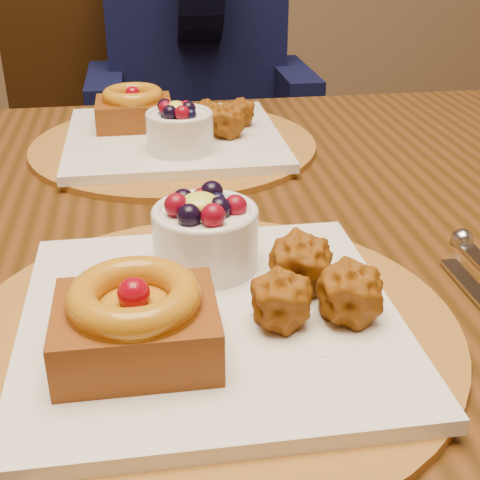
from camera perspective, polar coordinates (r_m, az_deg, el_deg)
The scene contains 5 objects.
dining_table at distance 0.74m, azimuth -4.30°, elevation -3.30°, with size 1.60×0.90×0.76m.
place_setting_near at distance 0.51m, azimuth -2.93°, elevation -5.46°, with size 0.38×0.38×0.09m.
place_setting_far at distance 0.90m, azimuth -5.83°, elevation 9.07°, with size 0.38×0.38×0.08m.
chair_far at distance 1.64m, azimuth -11.71°, elevation 6.38°, with size 0.43×0.43×0.88m.
diner at distance 1.53m, azimuth -3.91°, elevation 17.95°, with size 0.47×0.46×0.76m.
Camera 1 is at (0.00, -0.64, 1.05)m, focal length 50.00 mm.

